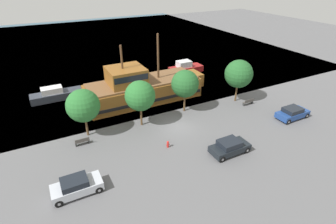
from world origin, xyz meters
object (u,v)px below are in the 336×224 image
object	(u,v)px
pirate_ship	(142,88)
bench_promenade_west	(82,141)
moored_boat_dockside	(185,68)
parked_car_curb_mid	(230,147)
moored_boat_outer	(56,94)
bench_promenade_east	(248,102)
fire_hydrant	(168,144)
parked_car_curb_front	(77,186)
parked_car_curb_rear	(292,113)

from	to	relation	value
pirate_ship	bench_promenade_west	world-z (taller)	pirate_ship
moored_boat_dockside	parked_car_curb_mid	distance (m)	24.32
pirate_ship	moored_boat_outer	xyz separation A→B (m)	(-11.00, 5.98, -1.16)
parked_car_curb_mid	pirate_ship	bearing A→B (deg)	101.09
bench_promenade_west	moored_boat_dockside	bearing A→B (deg)	33.93
moored_boat_outer	parked_car_curb_mid	world-z (taller)	moored_boat_outer
pirate_ship	bench_promenade_east	world-z (taller)	pirate_ship
fire_hydrant	bench_promenade_east	size ratio (longest dim) A/B	0.48
moored_boat_dockside	bench_promenade_west	world-z (taller)	moored_boat_dockside
moored_boat_outer	bench_promenade_east	world-z (taller)	moored_boat_outer
moored_boat_dockside	parked_car_curb_front	world-z (taller)	moored_boat_dockside
parked_car_curb_mid	parked_car_curb_front	bearing A→B (deg)	174.18
parked_car_curb_rear	bench_promenade_west	world-z (taller)	parked_car_curb_rear
parked_car_curb_front	parked_car_curb_rear	world-z (taller)	parked_car_curb_front
parked_car_curb_rear	bench_promenade_west	distance (m)	25.54
pirate_ship	fire_hydrant	bearing A→B (deg)	-99.72
bench_promenade_east	fire_hydrant	bearing A→B (deg)	-165.87
parked_car_curb_mid	bench_promenade_east	world-z (taller)	parked_car_curb_mid
parked_car_curb_rear	bench_promenade_east	world-z (taller)	parked_car_curb_rear
parked_car_curb_front	parked_car_curb_mid	size ratio (longest dim) A/B	1.00
pirate_ship	parked_car_curb_rear	size ratio (longest dim) A/B	4.07
moored_boat_dockside	bench_promenade_east	world-z (taller)	moored_boat_dockside
parked_car_curb_front	fire_hydrant	xyz separation A→B (m)	(9.75, 2.24, -0.34)
moored_boat_dockside	bench_promenade_west	distance (m)	25.88
moored_boat_outer	bench_promenade_east	bearing A→B (deg)	-31.35
moored_boat_dockside	parked_car_curb_rear	bearing A→B (deg)	-81.09
moored_boat_dockside	moored_boat_outer	bearing A→B (deg)	-177.18
pirate_ship	moored_boat_dockside	distance (m)	13.54
parked_car_curb_mid	bench_promenade_east	distance (m)	11.98
moored_boat_dockside	moored_boat_outer	world-z (taller)	moored_boat_dockside
moored_boat_outer	bench_promenade_east	size ratio (longest dim) A/B	4.45
parked_car_curb_front	bench_promenade_west	distance (m)	7.11
fire_hydrant	moored_boat_dockside	bearing A→B (deg)	54.64
moored_boat_outer	parked_car_curb_mid	size ratio (longest dim) A/B	1.73
moored_boat_outer	parked_car_curb_front	distance (m)	20.22
parked_car_curb_mid	parked_car_curb_rear	world-z (taller)	parked_car_curb_mid
fire_hydrant	bench_promenade_west	size ratio (longest dim) A/B	0.51
pirate_ship	parked_car_curb_rear	world-z (taller)	pirate_ship
moored_boat_outer	moored_boat_dockside	bearing A→B (deg)	2.82
pirate_ship	parked_car_curb_front	size ratio (longest dim) A/B	4.23
moored_boat_outer	bench_promenade_west	world-z (taller)	moored_boat_outer
moored_boat_dockside	parked_car_curb_front	distance (m)	31.56
parked_car_curb_rear	bench_promenade_east	bearing A→B (deg)	112.72
fire_hydrant	bench_promenade_east	distance (m)	14.99
moored_boat_dockside	parked_car_curb_rear	size ratio (longest dim) A/B	1.44
parked_car_curb_rear	bench_promenade_west	bearing A→B (deg)	165.58
parked_car_curb_rear	moored_boat_dockside	bearing A→B (deg)	98.91
moored_boat_outer	parked_car_curb_front	bearing A→B (deg)	-92.27
parked_car_curb_rear	bench_promenade_east	xyz separation A→B (m)	(-2.26, 5.39, -0.30)
moored_boat_dockside	bench_promenade_east	size ratio (longest dim) A/B	3.85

